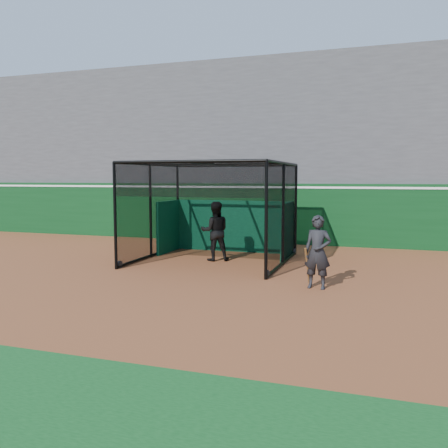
% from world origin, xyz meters
% --- Properties ---
extents(ground, '(120.00, 120.00, 0.00)m').
position_xyz_m(ground, '(0.00, 0.00, 0.00)').
color(ground, brown).
rests_on(ground, ground).
extents(outfield_wall, '(50.00, 0.50, 2.50)m').
position_xyz_m(outfield_wall, '(0.00, 8.50, 1.29)').
color(outfield_wall, '#0A3A15').
rests_on(outfield_wall, ground).
extents(grandstand, '(50.00, 7.85, 8.95)m').
position_xyz_m(grandstand, '(0.00, 12.27, 4.48)').
color(grandstand, '#4C4C4F').
rests_on(grandstand, ground).
extents(batting_cage, '(4.70, 4.65, 3.19)m').
position_xyz_m(batting_cage, '(0.18, 3.61, 1.59)').
color(batting_cage, black).
rests_on(batting_cage, ground).
extents(batter, '(1.17, 1.06, 1.96)m').
position_xyz_m(batter, '(0.19, 3.69, 0.98)').
color(batter, black).
rests_on(batter, ground).
extents(on_deck_player, '(0.71, 0.50, 1.82)m').
position_xyz_m(on_deck_player, '(3.93, 0.71, 0.91)').
color(on_deck_player, black).
rests_on(on_deck_player, ground).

